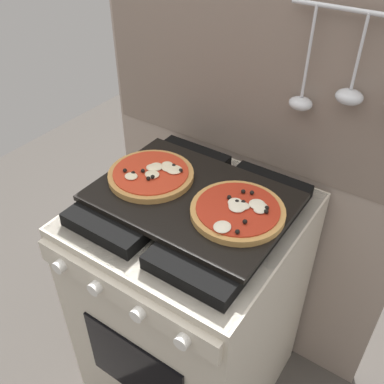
{
  "coord_description": "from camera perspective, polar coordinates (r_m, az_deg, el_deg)",
  "views": [
    {
      "loc": [
        0.54,
        -0.79,
        1.66
      ],
      "look_at": [
        0.0,
        0.0,
        0.93
      ],
      "focal_mm": 40.88,
      "sensor_mm": 36.0,
      "label": 1
    }
  ],
  "objects": [
    {
      "name": "pizza_right",
      "position": [
        1.15,
        5.96,
        -2.53
      ],
      "size": [
        0.25,
        0.25,
        0.03
      ],
      "color": "tan",
      "rests_on": "baking_tray"
    },
    {
      "name": "ground_plane",
      "position": [
        1.92,
        0.0,
        -22.47
      ],
      "size": [
        4.0,
        4.0,
        0.0
      ],
      "primitive_type": "plane",
      "color": "#4C4742"
    },
    {
      "name": "pizza_left",
      "position": [
        1.28,
        -5.2,
        2.39
      ],
      "size": [
        0.25,
        0.25,
        0.03
      ],
      "color": "#C18947",
      "rests_on": "baking_tray"
    },
    {
      "name": "kitchen_backsplash",
      "position": [
        1.52,
        7.21,
        2.19
      ],
      "size": [
        1.1,
        0.09,
        1.55
      ],
      "color": "gray",
      "rests_on": "ground_plane"
    },
    {
      "name": "stove",
      "position": [
        1.54,
        -0.04,
        -14.16
      ],
      "size": [
        0.6,
        0.64,
        0.9
      ],
      "color": "beige",
      "rests_on": "ground_plane"
    },
    {
      "name": "baking_tray",
      "position": [
        1.22,
        0.0,
        -0.67
      ],
      "size": [
        0.54,
        0.38,
        0.02
      ],
      "primitive_type": "cube",
      "color": "black",
      "rests_on": "stove"
    }
  ]
}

